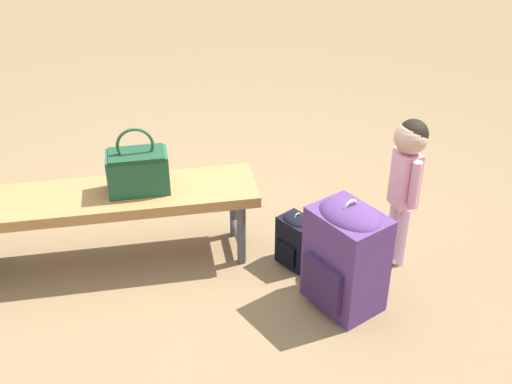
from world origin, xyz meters
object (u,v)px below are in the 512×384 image
(backpack_large, at_px, (346,253))
(handbag, at_px, (138,170))
(child_standing, at_px, (407,171))
(backpack_small, at_px, (296,239))
(park_bench, at_px, (109,202))

(backpack_large, bearing_deg, handbag, 157.11)
(handbag, bearing_deg, child_standing, -3.59)
(handbag, height_order, backpack_large, handbag)
(handbag, xyz_separation_m, child_standing, (1.42, -0.09, -0.00))
(handbag, height_order, backpack_small, handbag)
(park_bench, relative_size, handbag, 4.45)
(park_bench, distance_m, child_standing, 1.60)
(park_bench, bearing_deg, handbag, 6.85)
(handbag, distance_m, backpack_large, 1.17)
(backpack_small, bearing_deg, park_bench, 175.70)
(park_bench, height_order, backpack_large, backpack_large)
(backpack_large, relative_size, backpack_small, 1.86)
(park_bench, xyz_separation_m, backpack_large, (1.22, -0.42, -0.08))
(backpack_small, bearing_deg, child_standing, 0.78)
(child_standing, relative_size, backpack_large, 1.39)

